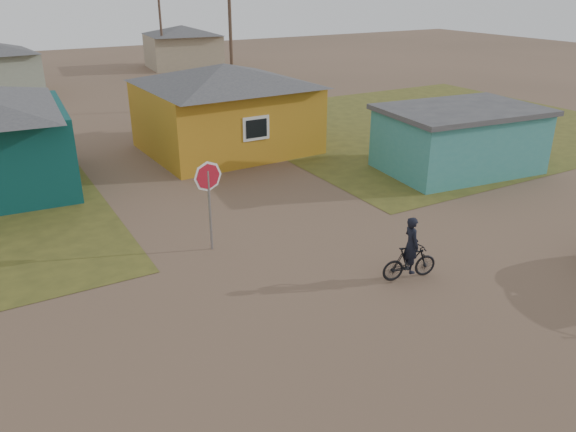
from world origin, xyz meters
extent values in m
plane|color=brown|center=(0.00, 0.00, 0.00)|extent=(120.00, 120.00, 0.00)
cube|color=brown|center=(14.00, 13.00, 0.01)|extent=(20.00, 18.00, 0.00)
cube|color=#B87E1C|center=(2.50, 14.00, 1.50)|extent=(7.21, 6.24, 3.00)
pyramid|color=#3C3C3F|center=(2.50, 14.00, 3.45)|extent=(7.72, 6.76, 0.90)
cube|color=silver|center=(2.50, 10.97, 1.65)|extent=(1.20, 0.06, 1.00)
cube|color=black|center=(2.50, 10.94, 1.65)|extent=(0.95, 0.04, 0.75)
cube|color=teal|center=(9.50, 6.50, 1.20)|extent=(6.39, 4.61, 2.40)
cube|color=#3C3C3F|center=(9.50, 6.50, 2.50)|extent=(6.71, 4.93, 0.20)
cube|color=gray|center=(10.00, 40.00, 1.40)|extent=(6.41, 5.50, 2.80)
pyramid|color=#3C3C3F|center=(10.00, 40.00, 3.20)|extent=(6.95, 6.05, 0.80)
cylinder|color=brown|center=(6.50, 22.00, 4.00)|extent=(0.20, 0.20, 8.00)
cylinder|color=brown|center=(7.50, 38.00, 4.00)|extent=(0.20, 0.20, 8.00)
cylinder|color=gray|center=(-2.22, 4.62, 1.21)|extent=(0.07, 0.07, 2.42)
imported|color=black|center=(1.62, 0.40, 0.47)|extent=(1.60, 0.75, 0.93)
imported|color=black|center=(1.62, 0.40, 0.99)|extent=(0.47, 0.62, 1.53)
camera|label=1|loc=(-7.67, -9.33, 7.33)|focal=35.00mm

